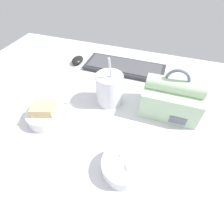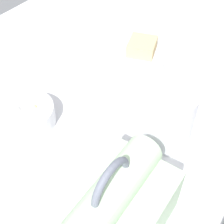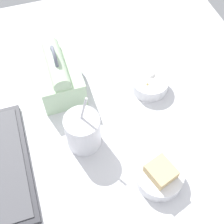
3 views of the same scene
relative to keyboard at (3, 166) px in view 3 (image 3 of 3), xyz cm
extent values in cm
cube|color=silver|center=(0.47, -34.30, -2.02)|extent=(140.00, 110.00, 2.00)
cube|color=#2D2D33|center=(0.00, 0.00, -0.12)|extent=(37.34, 14.37, 1.80)
cube|color=#47474C|center=(0.00, 0.00, 0.93)|extent=(34.35, 11.78, 0.30)
cube|color=#B7D6AD|center=(23.17, -21.49, 3.86)|extent=(19.63, 13.22, 9.75)
cylinder|color=#B7D6AD|center=(23.17, -21.49, 10.21)|extent=(18.65, 5.36, 5.36)
cube|color=slate|center=(26.61, -28.20, 1.66)|extent=(5.50, 0.30, 2.93)
torus|color=slate|center=(23.17, -21.49, 12.62)|extent=(7.87, 1.00, 7.87)
cylinder|color=silver|center=(1.08, -23.58, 4.88)|extent=(9.85, 9.85, 11.80)
cylinder|color=#C6892D|center=(1.08, -23.58, 10.48)|extent=(8.67, 8.67, 0.60)
cylinder|color=silver|center=(1.82, -24.08, 12.05)|extent=(0.70, 3.96, 13.33)
cylinder|color=silver|center=(-16.58, -39.70, 1.04)|extent=(12.72, 12.72, 4.11)
cube|color=tan|center=(-16.58, -39.70, 3.30)|extent=(8.62, 8.21, 5.75)
cylinder|color=silver|center=(13.93, -49.21, 1.09)|extent=(11.94, 11.94, 4.22)
ellipsoid|color=white|center=(15.72, -50.11, 2.37)|extent=(3.25, 3.25, 3.82)
cone|color=#F4DB84|center=(12.44, -47.54, 2.26)|extent=(5.40, 5.40, 3.59)
sphere|color=black|center=(14.31, -52.84, 1.18)|extent=(1.43, 1.43, 1.43)
sphere|color=black|center=(14.81, -52.14, 1.18)|extent=(1.43, 1.43, 1.43)
camera|label=1|loc=(18.00, -70.94, 45.66)|focal=28.00mm
camera|label=2|loc=(40.57, -9.44, 47.37)|focal=50.00mm
camera|label=3|loc=(-43.27, -17.69, 80.04)|focal=50.00mm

